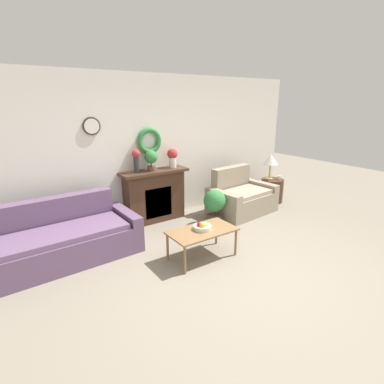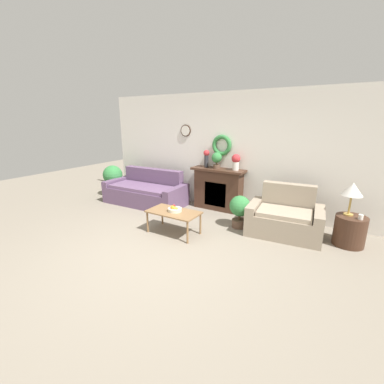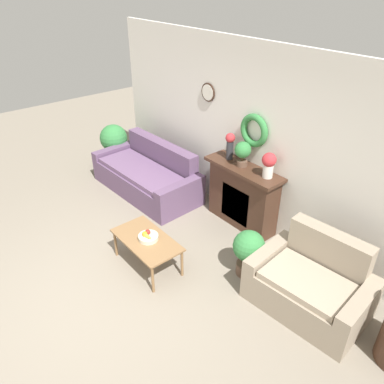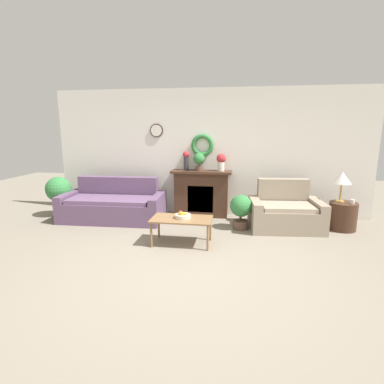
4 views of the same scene
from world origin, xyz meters
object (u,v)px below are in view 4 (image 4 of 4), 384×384
(table_lamp, at_px, (342,178))
(side_table_by_loveseat, at_px, (343,216))
(potted_plant_floor_by_couch, at_px, (59,191))
(potted_plant_floor_by_loveseat, at_px, (241,209))
(fireplace, at_px, (201,193))
(mug, at_px, (352,202))
(vase_on_mantel_left, at_px, (186,159))
(coffee_table, at_px, (182,221))
(loveseat_right, at_px, (285,213))
(vase_on_mantel_right, at_px, (221,161))
(fruit_bowl, at_px, (182,215))
(potted_plant_on_mantel, at_px, (199,160))
(couch_left, at_px, (114,205))

(table_lamp, bearing_deg, side_table_by_loveseat, -38.66)
(potted_plant_floor_by_couch, bearing_deg, potted_plant_floor_by_loveseat, -3.90)
(fireplace, distance_m, mug, 2.91)
(vase_on_mantel_left, bearing_deg, coffee_table, -82.50)
(side_table_by_loveseat, distance_m, mug, 0.33)
(mug, relative_size, potted_plant_floor_by_loveseat, 0.13)
(loveseat_right, xyz_separation_m, vase_on_mantel_right, (-1.26, 0.60, 0.90))
(loveseat_right, height_order, fruit_bowl, loveseat_right)
(vase_on_mantel_left, bearing_deg, loveseat_right, -16.57)
(coffee_table, bearing_deg, potted_plant_on_mantel, 87.95)
(coffee_table, bearing_deg, potted_plant_floor_by_loveseat, 43.66)
(fireplace, height_order, potted_plant_floor_by_couch, fireplace)
(loveseat_right, xyz_separation_m, side_table_by_loveseat, (1.06, 0.10, -0.05))
(table_lamp, bearing_deg, potted_plant_floor_by_loveseat, -170.18)
(table_lamp, xyz_separation_m, potted_plant_floor_by_loveseat, (-1.83, -0.32, -0.58))
(vase_on_mantel_left, bearing_deg, table_lamp, -8.55)
(vase_on_mantel_right, relative_size, potted_plant_floor_by_couch, 0.42)
(coffee_table, bearing_deg, fruit_bowl, 55.70)
(loveseat_right, distance_m, potted_plant_on_mantel, 2.04)
(loveseat_right, relative_size, vase_on_mantel_left, 3.38)
(couch_left, distance_m, coffee_table, 2.01)
(loveseat_right, relative_size, mug, 16.57)
(vase_on_mantel_right, bearing_deg, loveseat_right, -25.31)
(fireplace, height_order, fruit_bowl, fireplace)
(mug, bearing_deg, loveseat_right, -179.57)
(couch_left, height_order, loveseat_right, loveseat_right)
(vase_on_mantel_right, distance_m, potted_plant_floor_by_loveseat, 1.20)
(loveseat_right, xyz_separation_m, potted_plant_floor_by_loveseat, (-0.83, -0.17, 0.08))
(mug, relative_size, potted_plant_on_mantel, 0.22)
(vase_on_mantel_left, distance_m, potted_plant_floor_by_loveseat, 1.64)
(vase_on_mantel_left, relative_size, potted_plant_on_mantel, 1.10)
(potted_plant_on_mantel, bearing_deg, potted_plant_floor_by_loveseat, -39.85)
(mug, xyz_separation_m, vase_on_mantel_right, (-2.44, 0.59, 0.64))
(side_table_by_loveseat, bearing_deg, potted_plant_on_mantel, 170.19)
(couch_left, bearing_deg, loveseat_right, -3.11)
(couch_left, xyz_separation_m, mug, (4.62, -0.04, 0.26))
(loveseat_right, distance_m, mug, 1.20)
(table_lamp, xyz_separation_m, potted_plant_on_mantel, (-2.72, 0.43, 0.25))
(side_table_by_loveseat, distance_m, potted_plant_on_mantel, 2.99)
(couch_left, relative_size, potted_plant_floor_by_couch, 2.45)
(couch_left, bearing_deg, table_lamp, -1.06)
(fruit_bowl, height_order, potted_plant_floor_by_couch, potted_plant_floor_by_couch)
(coffee_table, distance_m, mug, 3.16)
(potted_plant_floor_by_couch, bearing_deg, fireplace, 9.36)
(couch_left, xyz_separation_m, side_table_by_loveseat, (4.51, 0.05, -0.04))
(mug, height_order, potted_plant_floor_by_couch, potted_plant_floor_by_couch)
(side_table_by_loveseat, bearing_deg, vase_on_mantel_right, 167.81)
(potted_plant_floor_by_loveseat, bearing_deg, fruit_bowl, -136.51)
(loveseat_right, distance_m, side_table_by_loveseat, 1.06)
(potted_plant_floor_by_couch, bearing_deg, potted_plant_on_mantel, 9.24)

